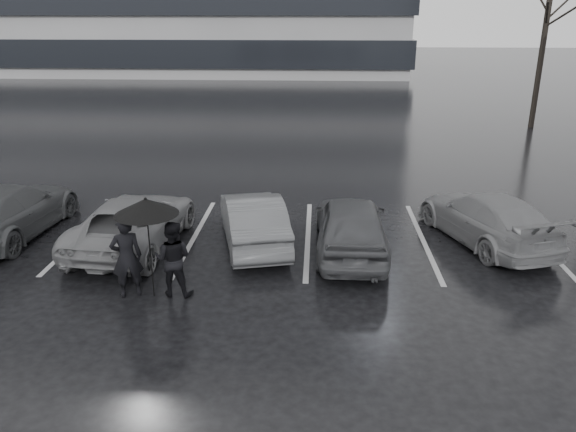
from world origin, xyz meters
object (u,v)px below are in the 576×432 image
(car_west_a, at_px, (253,219))
(car_east, at_px, (486,218))
(car_west_c, at_px, (8,211))
(car_main, at_px, (351,225))
(pedestrian_left, at_px, (127,257))
(car_west_b, at_px, (134,222))
(pedestrian_right, at_px, (173,259))
(tree_north, at_px, (545,34))

(car_west_a, xyz_separation_m, car_east, (5.55, 0.42, -0.01))
(car_west_c, bearing_deg, car_east, -176.00)
(car_main, bearing_deg, pedestrian_left, 28.38)
(car_west_b, xyz_separation_m, pedestrian_left, (0.67, -2.49, 0.22))
(car_west_a, bearing_deg, car_west_c, -15.37)
(car_west_c, bearing_deg, pedestrian_left, 146.15)
(pedestrian_left, xyz_separation_m, pedestrian_right, (0.86, 0.11, -0.06))
(car_west_a, bearing_deg, car_main, 157.30)
(car_east, distance_m, pedestrian_left, 8.29)
(car_west_b, bearing_deg, car_west_a, -169.89)
(car_west_c, xyz_separation_m, car_east, (11.59, 0.24, -0.05))
(car_west_a, height_order, car_east, car_west_a)
(car_west_b, distance_m, car_east, 8.36)
(car_west_c, height_order, car_east, car_west_c)
(car_west_b, xyz_separation_m, pedestrian_right, (1.53, -2.37, 0.16))
(car_east, distance_m, tree_north, 16.19)
(car_main, distance_m, pedestrian_left, 5.00)
(car_east, bearing_deg, car_west_b, -14.54)
(car_main, xyz_separation_m, car_west_c, (-8.32, 0.55, -0.01))
(car_west_a, height_order, pedestrian_right, pedestrian_right)
(tree_north, bearing_deg, car_main, -121.59)
(car_west_a, bearing_deg, pedestrian_right, 50.82)
(car_main, relative_size, car_east, 0.94)
(car_main, relative_size, pedestrian_right, 2.59)
(car_east, xyz_separation_m, pedestrian_left, (-7.67, -3.16, 0.21))
(pedestrian_left, bearing_deg, pedestrian_right, 163.74)
(pedestrian_left, bearing_deg, car_west_b, -98.66)
(tree_north, bearing_deg, car_west_a, -128.04)
(car_west_c, bearing_deg, car_west_a, -178.93)
(car_west_a, xyz_separation_m, car_west_c, (-6.04, 0.19, 0.04))
(car_west_c, relative_size, car_east, 1.08)
(car_west_a, height_order, pedestrian_left, pedestrian_left)
(car_west_b, xyz_separation_m, car_west_c, (-3.25, 0.44, 0.06))
(car_main, bearing_deg, pedestrian_right, 32.63)
(car_west_c, height_order, pedestrian_right, pedestrian_right)
(car_main, distance_m, car_east, 3.36)
(car_west_b, height_order, pedestrian_left, pedestrian_left)
(car_west_c, distance_m, pedestrian_left, 4.89)
(tree_north, bearing_deg, car_west_b, -133.62)
(car_west_b, height_order, car_east, car_east)
(car_main, xyz_separation_m, car_west_b, (-5.07, 0.12, -0.07))
(car_main, bearing_deg, car_west_a, -9.01)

